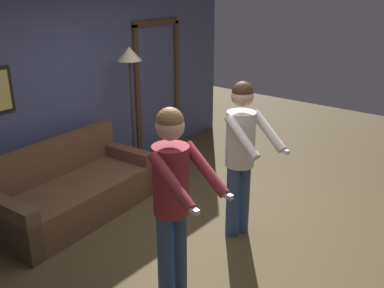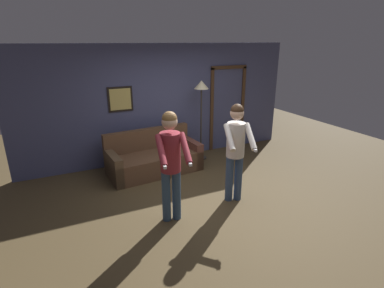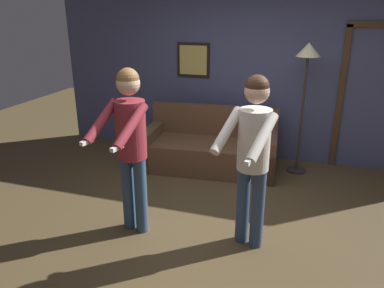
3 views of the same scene
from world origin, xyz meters
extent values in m
plane|color=brown|center=(0.00, 0.00, 0.00)|extent=(12.00, 12.00, 0.00)
cube|color=#484D74|center=(0.00, 2.26, 1.30)|extent=(6.40, 0.06, 2.60)
cube|color=black|center=(-0.96, 2.21, 1.48)|extent=(0.52, 0.02, 0.53)
cube|color=#D2BC61|center=(-0.96, 2.20, 1.48)|extent=(0.44, 0.01, 0.45)
cube|color=#4C331E|center=(1.24, 2.21, 1.02)|extent=(0.08, 0.04, 2.04)
cube|color=brown|center=(-0.49, 1.51, 0.21)|extent=(1.96, 1.01, 0.42)
cube|color=brown|center=(-0.52, 1.87, 0.65)|extent=(1.91, 0.30, 0.45)
cube|color=brown|center=(-1.35, 1.44, 0.29)|extent=(0.23, 0.86, 0.58)
cube|color=brown|center=(0.38, 1.59, 0.29)|extent=(0.23, 0.86, 0.58)
cylinder|color=#332D28|center=(0.75, 1.81, 0.01)|extent=(0.28, 0.28, 0.02)
cylinder|color=#332D28|center=(0.75, 1.81, 0.83)|extent=(0.04, 0.04, 1.62)
cone|color=#F9EAB7|center=(0.75, 1.81, 1.73)|extent=(0.32, 0.32, 0.18)
cylinder|color=#334D6D|center=(-0.89, -0.27, 0.41)|extent=(0.13, 0.13, 0.83)
cylinder|color=#334D6D|center=(-0.73, -0.30, 0.41)|extent=(0.13, 0.13, 0.83)
cylinder|color=maroon|center=(-0.81, -0.28, 1.12)|extent=(0.30, 0.30, 0.59)
sphere|color=#D8AD8E|center=(-0.81, -0.28, 1.58)|extent=(0.23, 0.23, 0.23)
sphere|color=brown|center=(-0.81, -0.28, 1.62)|extent=(0.22, 0.22, 0.22)
cylinder|color=maroon|center=(-1.02, -0.47, 1.24)|extent=(0.17, 0.49, 0.35)
cube|color=white|center=(-1.05, -0.69, 1.10)|extent=(0.06, 0.15, 0.04)
cylinder|color=maroon|center=(-0.68, -0.53, 1.24)|extent=(0.17, 0.49, 0.35)
cube|color=white|center=(-0.72, -0.74, 1.10)|extent=(0.06, 0.15, 0.04)
cylinder|color=#344A6E|center=(0.30, -0.15, 0.41)|extent=(0.13, 0.13, 0.82)
cylinder|color=#344A6E|center=(0.46, -0.20, 0.41)|extent=(0.13, 0.13, 0.82)
cylinder|color=silver|center=(0.38, -0.17, 1.11)|extent=(0.30, 0.30, 0.58)
sphere|color=#D8AD8E|center=(0.38, -0.17, 1.56)|extent=(0.22, 0.22, 0.22)
sphere|color=#382314|center=(0.38, -0.17, 1.60)|extent=(0.21, 0.21, 0.21)
cylinder|color=silver|center=(0.16, -0.33, 1.22)|extent=(0.22, 0.48, 0.36)
cylinder|color=silver|center=(0.48, -0.43, 1.22)|extent=(0.22, 0.48, 0.36)
cube|color=white|center=(0.42, -0.63, 1.08)|extent=(0.08, 0.16, 0.04)
camera|label=1|loc=(-3.12, -2.36, 2.60)|focal=40.00mm
camera|label=2|loc=(-2.26, -4.09, 2.65)|focal=28.00mm
camera|label=3|loc=(0.82, -3.43, 2.24)|focal=35.00mm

